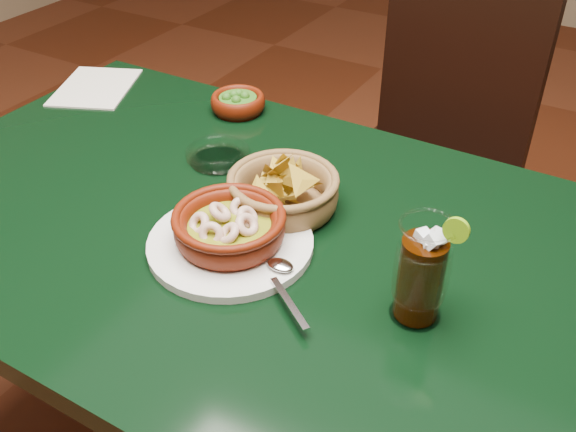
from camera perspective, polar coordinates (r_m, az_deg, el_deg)
The scene contains 8 objects.
dining_table at distance 1.13m, azimuth -5.63°, elevation -3.87°, with size 1.20×0.80×0.75m.
dining_chair at distance 1.69m, azimuth 12.14°, elevation 5.01°, with size 0.49×0.49×0.95m.
shrimp_plate at distance 0.98m, azimuth -5.19°, elevation -1.34°, with size 0.33×0.26×0.08m.
chip_basket at distance 1.06m, azimuth -0.43°, elevation 2.23°, with size 0.22×0.22×0.12m.
guacamole_ramekin at distance 1.38m, azimuth -4.48°, elevation 10.07°, with size 0.13×0.13×0.05m.
cola_drink at distance 0.85m, azimuth 11.76°, elevation -4.94°, with size 0.15×0.15×0.17m.
glass_ashtray at distance 1.20m, azimuth -6.24°, elevation 5.46°, with size 0.13×0.13×0.03m.
paper_menu at distance 1.55m, azimuth -16.74°, elevation 10.91°, with size 0.23×0.26×0.00m.
Camera 1 is at (0.53, -0.69, 1.37)m, focal length 40.00 mm.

